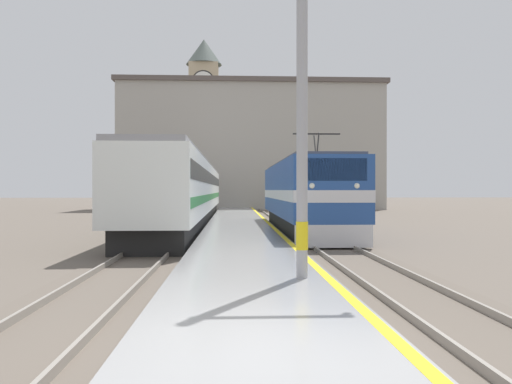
% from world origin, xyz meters
% --- Properties ---
extents(ground_plane, '(200.00, 200.00, 0.00)m').
position_xyz_m(ground_plane, '(0.00, 30.00, 0.00)').
color(ground_plane, '#60564C').
extents(platform, '(3.57, 140.00, 0.26)m').
position_xyz_m(platform, '(0.00, 25.00, 0.13)').
color(platform, '#999999').
rests_on(platform, ground).
extents(rail_track_near, '(2.83, 140.00, 0.16)m').
position_xyz_m(rail_track_near, '(3.19, 25.00, 0.03)').
color(rail_track_near, '#60564C').
rests_on(rail_track_near, ground).
extents(rail_track_far, '(2.84, 140.00, 0.16)m').
position_xyz_m(rail_track_far, '(-3.14, 25.00, 0.03)').
color(rail_track_far, '#60564C').
rests_on(rail_track_far, ground).
extents(locomotive_train, '(2.92, 15.21, 4.55)m').
position_xyz_m(locomotive_train, '(3.19, 18.39, 1.83)').
color(locomotive_train, black).
rests_on(locomotive_train, ground).
extents(passenger_train, '(2.92, 32.86, 3.81)m').
position_xyz_m(passenger_train, '(-3.14, 25.09, 2.06)').
color(passenger_train, black).
rests_on(passenger_train, ground).
extents(catenary_mast, '(2.41, 0.26, 8.63)m').
position_xyz_m(catenary_mast, '(1.16, 4.05, 4.58)').
color(catenary_mast, '#9E9EA3').
rests_on(catenary_mast, platform).
extents(clock_tower, '(4.64, 4.64, 21.87)m').
position_xyz_m(clock_tower, '(-4.11, 59.14, 11.69)').
color(clock_tower, tan).
rests_on(clock_tower, ground).
extents(station_building, '(29.28, 8.25, 14.07)m').
position_xyz_m(station_building, '(1.73, 49.79, 7.06)').
color(station_building, '#A8A399').
rests_on(station_building, ground).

